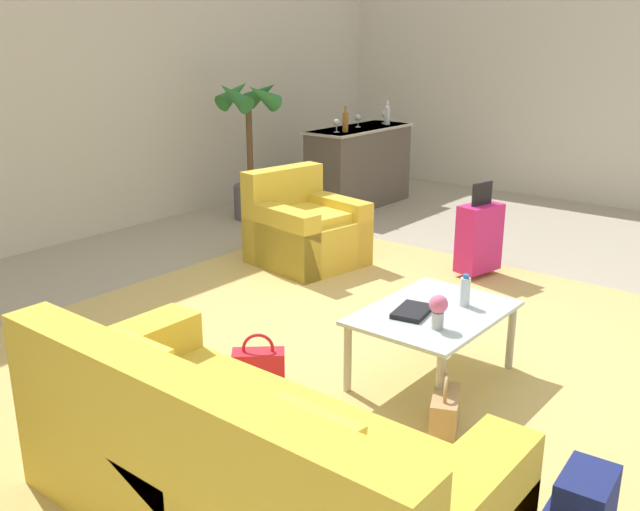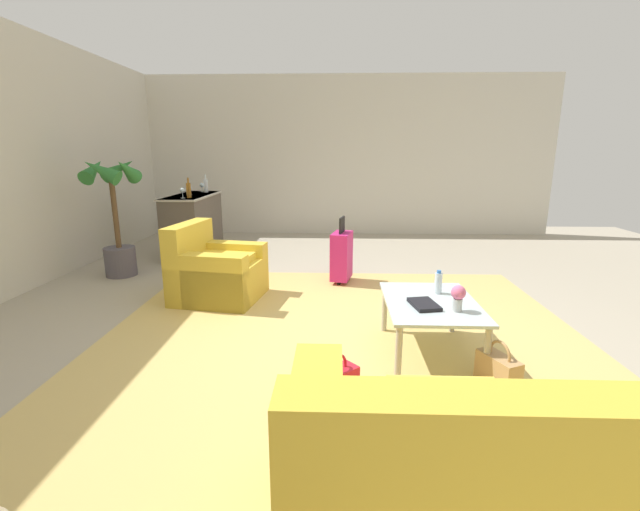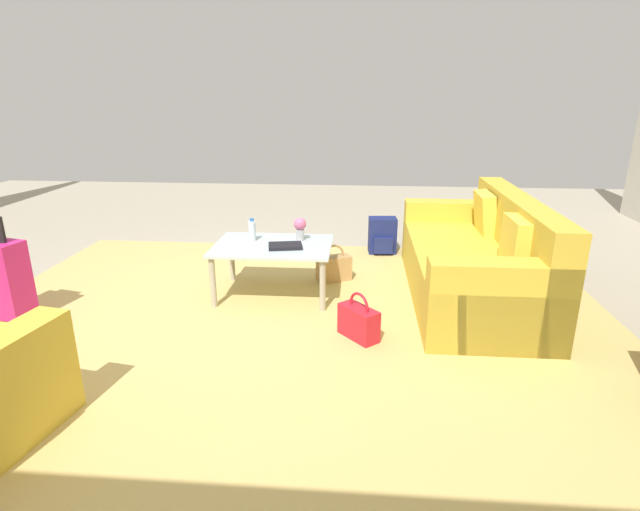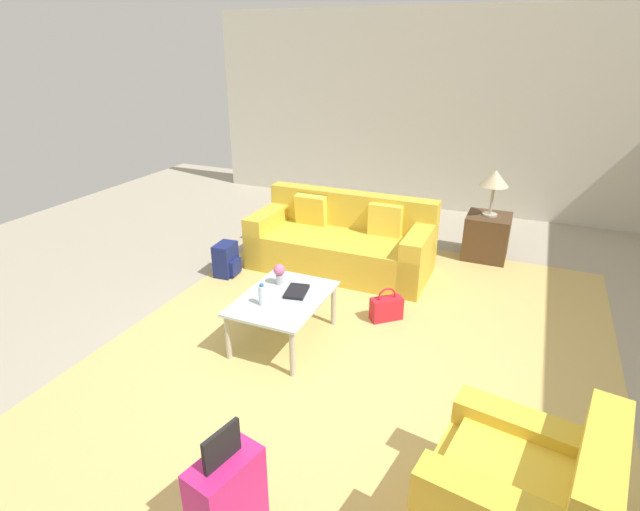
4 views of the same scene
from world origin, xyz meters
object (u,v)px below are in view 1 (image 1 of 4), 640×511
Objects in this scene: bar_console at (359,166)px; wine_glass_right_of_centre at (385,115)px; wine_glass_left_of_centre at (358,118)px; handbag_red at (259,368)px; wine_bottle_clear at (387,115)px; potted_palm at (250,146)px; water_bottle at (465,291)px; wine_glass_leftmost at (337,123)px; suitcase_magenta at (479,237)px; flower_vase at (438,308)px; coffee_table at (433,320)px; wine_bottle_amber at (345,122)px; coffee_table_book at (412,311)px; couch at (237,476)px; armchair at (302,232)px; handbag_tan at (445,413)px.

bar_console is 9.85× the size of wine_glass_right_of_centre.
wine_glass_left_of_centre is 0.43× the size of handbag_red.
wine_bottle_clear is 0.19× the size of potted_palm.
bar_console is at bearing 44.12° from water_bottle.
suitcase_magenta is at bearing -112.62° from wine_glass_leftmost.
flower_vase is 0.57× the size of handbag_red.
coffee_table is 4.33m from wine_bottle_amber.
bar_console is 4.25× the size of handbag_red.
wine_glass_leftmost is at bearing 32.89° from coffee_table_book.
water_bottle is 1.36m from handbag_red.
wine_glass_right_of_centre is at bearing 1.66° from wine_glass_leftmost.
couch is at bearing -148.66° from wine_glass_left_of_centre.
bar_console is 5.07× the size of wine_bottle_clear.
bar_console is 5.07× the size of wine_bottle_amber.
armchair is at bearing -154.85° from wine_bottle_amber.
wine_bottle_clear reaches higher than handbag_red.
handbag_tan is (-1.82, -2.55, -0.17)m from armchair.
armchair is (3.11, 2.27, -0.01)m from couch.
couch is 1.43× the size of bar_console.
bar_console is 9.85× the size of wine_glass_left_of_centre.
wine_glass_right_of_centre is 0.18× the size of suitcase_magenta.
couch is 10.62× the size of water_bottle.
armchair is 5.01× the size of water_bottle.
armchair is at bearing -156.36° from wine_glass_left_of_centre.
wine_bottle_clear is (3.93, 2.99, 0.68)m from coffee_table.
couch is 2.14× the size of coffee_table.
couch is at bearing 178.18° from flower_vase.
wine_bottle_amber reaches higher than wine_glass_left_of_centre.
wine_glass_left_of_centre is 0.51× the size of wine_bottle_clear.
handbag_tan is at bearing -136.64° from wine_bottle_amber.
couch reaches higher than coffee_table.
wine_bottle_amber reaches higher than wine_glass_leftmost.
armchair is 6.62× the size of wine_glass_leftmost.
armchair is 2.54m from water_bottle.
wine_glass_right_of_centre is 3.21m from suitcase_magenta.
coffee_table is at bearing -142.77° from wine_bottle_clear.
handbag_tan is at bearing -135.43° from wine_glass_leftmost.
suitcase_magenta is 2.37× the size of handbag_tan.
wine_glass_right_of_centre is 0.13m from wine_bottle_clear.
coffee_table is 6.56× the size of wine_glass_right_of_centre.
flower_vase is 4.56m from wine_glass_leftmost.
wine_glass_left_of_centre is 0.45m from wine_bottle_clear.
bar_console is at bearing 4.81° from wine_glass_leftmost.
couch reaches higher than suitcase_magenta.
wine_glass_left_of_centre is 4.95m from handbag_red.
coffee_table is at bearing 36.98° from handbag_tan.
wine_bottle_clear is 0.84× the size of handbag_tan.
wine_glass_left_of_centre is at bearing 29.15° from coffee_table_book.
armchair is at bearing 58.83° from coffee_table.
coffee_table_book is 1.37× the size of flower_vase.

